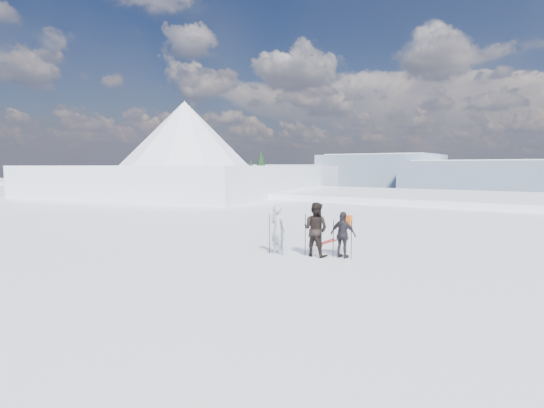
# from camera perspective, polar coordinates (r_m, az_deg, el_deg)

# --- Properties ---
(lake_basin) EXTENTS (820.00, 820.00, 71.62)m
(lake_basin) POSITION_cam_1_polar(r_m,az_deg,el_deg) (40.92, 23.97, -8.70)
(lake_basin) COLOR white
(lake_basin) RESTS_ON ground
(near_ridge) EXTENTS (31.37, 35.68, 25.62)m
(near_ridge) POSITION_cam_1_polar(r_m,az_deg,el_deg) (51.14, -6.84, -2.16)
(near_ridge) COLOR white
(near_ridge) RESTS_ON ground
(skier_grey) EXTENTS (0.67, 0.50, 1.66)m
(skier_grey) POSITION_cam_1_polar(r_m,az_deg,el_deg) (14.21, 0.79, -3.44)
(skier_grey) COLOR #9BA1A9
(skier_grey) RESTS_ON ground
(skier_dark) EXTENTS (0.88, 0.69, 1.78)m
(skier_dark) POSITION_cam_1_polar(r_m,az_deg,el_deg) (13.92, 5.88, -3.40)
(skier_dark) COLOR black
(skier_dark) RESTS_ON ground
(skier_pack) EXTENTS (0.89, 0.40, 1.50)m
(skier_pack) POSITION_cam_1_polar(r_m,az_deg,el_deg) (13.79, 9.53, -4.12)
(skier_pack) COLOR black
(skier_pack) RESTS_ON ground
(backpack) EXTENTS (0.33, 0.19, 0.43)m
(backpack) POSITION_cam_1_polar(r_m,az_deg,el_deg) (13.90, 10.04, -0.07)
(backpack) COLOR orange
(backpack) RESTS_ON skier_pack
(ski_poles) EXTENTS (2.67, 0.73, 1.37)m
(ski_poles) POSITION_cam_1_polar(r_m,az_deg,el_deg) (13.90, 5.05, -4.45)
(ski_poles) COLOR black
(ski_poles) RESTS_ON ground
(skis_loose) EXTENTS (0.32, 1.70, 0.03)m
(skis_loose) POSITION_cam_1_polar(r_m,az_deg,el_deg) (16.61, 7.39, -5.10)
(skis_loose) COLOR black
(skis_loose) RESTS_ON ground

